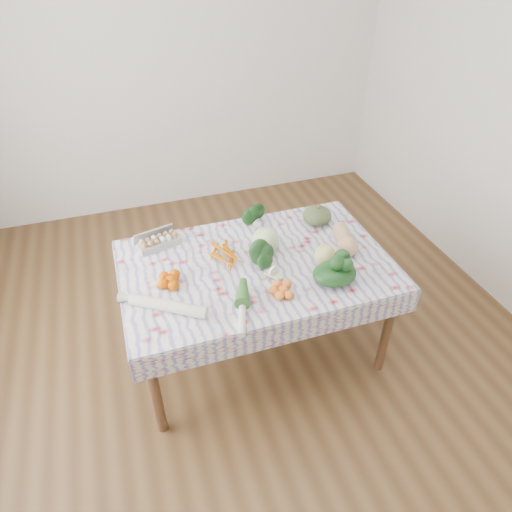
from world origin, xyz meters
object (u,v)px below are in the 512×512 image
kabocha_squash (317,215)px  grapefruit (325,255)px  dining_table (256,274)px  butternut_squash (345,238)px  egg_carton (159,242)px  cabbage (266,241)px

kabocha_squash → grapefruit: 0.46m
dining_table → butternut_squash: butternut_squash is taller
kabocha_squash → egg_carton: bearing=176.8°
egg_carton → kabocha_squash: 1.09m
cabbage → dining_table: bearing=-135.0°
kabocha_squash → butternut_squash: size_ratio=0.69×
dining_table → egg_carton: bearing=146.1°
dining_table → grapefruit: (0.40, -0.13, 0.15)m
kabocha_squash → grapefruit: (-0.15, -0.43, 0.00)m
egg_carton → kabocha_squash: kabocha_squash is taller
dining_table → cabbage: size_ratio=9.21×
dining_table → kabocha_squash: bearing=28.9°
dining_table → egg_carton: (-0.54, 0.36, 0.12)m
butternut_squash → grapefruit: grapefruit is taller
dining_table → butternut_squash: 0.62m
dining_table → cabbage: bearing=45.0°
kabocha_squash → cabbage: 0.50m
butternut_squash → grapefruit: (-0.20, -0.12, 0.00)m
egg_carton → grapefruit: 1.07m
grapefruit → dining_table: bearing=161.7°
grapefruit → cabbage: bearing=143.1°
cabbage → grapefruit: bearing=-36.9°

